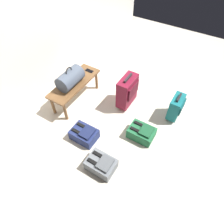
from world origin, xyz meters
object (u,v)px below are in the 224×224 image
suitcase_small_teal (176,107)px  backpack_grey (101,164)px  bench (75,85)px  cell_phone (89,71)px  duffel_bag_slate (70,78)px  suitcase_upright_burgundy (127,91)px  backpack_green (142,133)px  backpack_navy (84,134)px

suitcase_small_teal → backpack_grey: 1.48m
bench → cell_phone: bearing=-5.8°
duffel_bag_slate → cell_phone: (0.44, -0.04, -0.13)m
suitcase_upright_burgundy → backpack_grey: (-1.23, -0.28, -0.21)m
bench → duffel_bag_slate: duffel_bag_slate is taller
bench → suitcase_small_teal: size_ratio=2.17×
cell_phone → bench: bearing=174.2°
cell_phone → suitcase_upright_burgundy: (-0.01, -0.76, -0.10)m
bench → backpack_grey: bearing=-128.5°
backpack_green → suitcase_small_teal: bearing=-23.9°
duffel_bag_slate → backpack_green: bearing=-92.2°
duffel_bag_slate → suitcase_small_teal: 1.73m
bench → backpack_grey: bench is taller
backpack_navy → backpack_green: (0.47, -0.72, 0.00)m
duffel_bag_slate → backpack_grey: size_ratio=1.16×
suitcase_upright_burgundy → cell_phone: bearing=89.2°
cell_phone → backpack_green: cell_phone is taller
bench → backpack_green: bearing=-95.2°
suitcase_upright_burgundy → backpack_grey: suitcase_upright_burgundy is taller
suitcase_upright_burgundy → suitcase_small_teal: bearing=-79.8°
cell_phone → suitcase_upright_burgundy: bearing=-90.8°
bench → duffel_bag_slate: (-0.07, 0.00, 0.19)m
bench → suitcase_small_teal: (0.51, -1.60, -0.10)m
bench → cell_phone: cell_phone is taller
bench → backpack_navy: size_ratio=2.63×
backpack_grey → backpack_green: size_ratio=1.00×
suitcase_upright_burgundy → duffel_bag_slate: bearing=118.3°
suitcase_upright_burgundy → backpack_grey: 1.28m
duffel_bag_slate → backpack_grey: bearing=-126.2°
suitcase_small_teal → backpack_green: 0.70m
bench → suitcase_upright_burgundy: (0.37, -0.80, -0.03)m
duffel_bag_slate → backpack_grey: 1.42m
bench → suitcase_upright_burgundy: suitcase_upright_burgundy is taller
backpack_navy → backpack_green: size_ratio=1.00×
bench → suitcase_upright_burgundy: bearing=-65.5°
suitcase_upright_burgundy → backpack_green: size_ratio=1.57×
duffel_bag_slate → backpack_green: (-0.05, -1.32, -0.44)m
bench → backpack_navy: bearing=-134.3°
duffel_bag_slate → bench: bearing=0.0°
duffel_bag_slate → backpack_green: size_ratio=1.16×
duffel_bag_slate → backpack_navy: duffel_bag_slate is taller
backpack_grey → backpack_green: bearing=-17.6°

